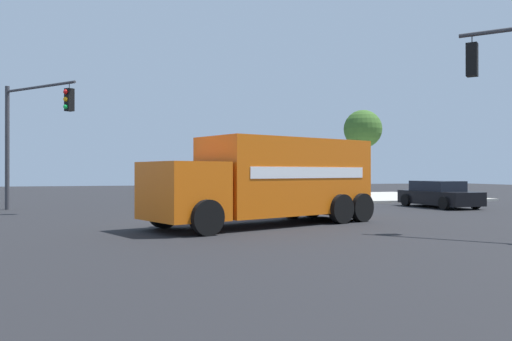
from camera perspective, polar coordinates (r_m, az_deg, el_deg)
ground_plane at (r=18.67m, az=-3.88°, el=-5.55°), size 100.00×100.00×0.00m
sidewalk_corner_near at (r=35.76m, az=12.04°, el=-2.86°), size 11.49×11.49×0.14m
delivery_truck at (r=17.21m, az=1.64°, el=-1.02°), size 8.34×5.28×2.87m
traffic_light_secondary at (r=25.42m, az=-23.84°, el=4.54°), size 3.26×3.82×5.75m
sedan_black at (r=27.12m, az=19.49°, el=-2.53°), size 2.24×4.40×1.31m
pedestrian_near_corner at (r=32.99m, az=10.45°, el=-1.28°), size 0.44×0.38×1.69m
pedestrian_crossing at (r=35.09m, az=12.28°, el=-1.16°), size 0.43×0.39×1.75m
picket_fence_run at (r=40.63m, az=8.27°, el=-1.76°), size 6.94×0.05×0.95m
shade_tree_near at (r=39.01m, az=11.69°, el=4.43°), size 2.81×2.81×6.19m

